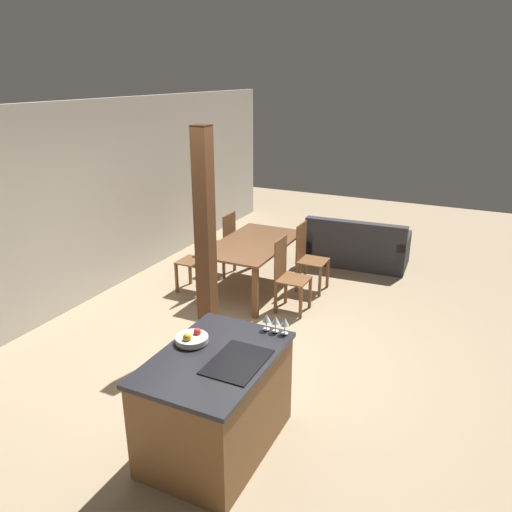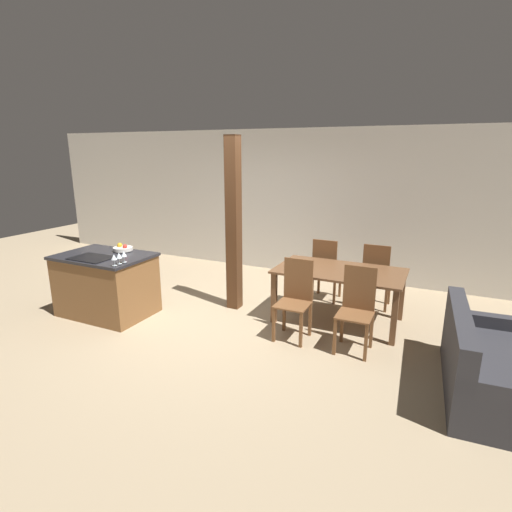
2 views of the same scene
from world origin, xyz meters
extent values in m
plane|color=#9E896B|center=(0.00, 0.00, 0.00)|extent=(16.00, 16.00, 0.00)
cube|color=beige|center=(0.00, 2.71, 1.35)|extent=(11.20, 0.08, 2.70)
cube|color=brown|center=(-1.48, -0.43, 0.42)|extent=(1.26, 0.85, 0.84)
cube|color=#232328|center=(-1.48, -0.43, 0.86)|extent=(1.30, 0.89, 0.04)
cube|color=black|center=(-1.48, -0.64, 0.89)|extent=(0.56, 0.40, 0.01)
cylinder|color=silver|center=(-1.38, -0.15, 0.92)|extent=(0.28, 0.28, 0.05)
sphere|color=red|center=(-1.32, -0.17, 0.96)|extent=(0.06, 0.06, 0.06)
sphere|color=gold|center=(-1.44, -0.15, 0.96)|extent=(0.07, 0.07, 0.07)
cylinder|color=silver|center=(-0.91, -0.80, 0.89)|extent=(0.06, 0.06, 0.00)
cylinder|color=silver|center=(-0.91, -0.80, 0.93)|extent=(0.01, 0.01, 0.07)
cone|color=silver|center=(-0.91, -0.80, 1.01)|extent=(0.07, 0.07, 0.07)
cylinder|color=silver|center=(-0.91, -0.72, 0.89)|extent=(0.06, 0.06, 0.00)
cylinder|color=silver|center=(-0.91, -0.72, 0.93)|extent=(0.01, 0.01, 0.07)
cone|color=silver|center=(-0.91, -0.72, 1.01)|extent=(0.07, 0.07, 0.07)
cylinder|color=silver|center=(-0.91, -0.63, 0.89)|extent=(0.06, 0.06, 0.00)
cylinder|color=silver|center=(-0.91, -0.63, 0.93)|extent=(0.01, 0.01, 0.07)
cone|color=silver|center=(-0.91, -0.63, 1.01)|extent=(0.07, 0.07, 0.07)
cube|color=brown|center=(1.60, 0.73, 0.73)|extent=(1.70, 0.97, 0.03)
cube|color=brown|center=(0.82, 0.31, 0.36)|extent=(0.07, 0.07, 0.71)
cube|color=brown|center=(2.39, 0.31, 0.36)|extent=(0.07, 0.07, 0.71)
cube|color=brown|center=(0.82, 1.15, 0.36)|extent=(0.07, 0.07, 0.71)
cube|color=brown|center=(2.39, 1.15, 0.36)|extent=(0.07, 0.07, 0.71)
cube|color=brown|center=(1.22, -0.05, 0.46)|extent=(0.40, 0.40, 0.02)
cube|color=brown|center=(1.22, 0.14, 0.73)|extent=(0.38, 0.02, 0.53)
cube|color=brown|center=(1.04, -0.23, 0.22)|extent=(0.04, 0.04, 0.45)
cube|color=brown|center=(1.40, -0.23, 0.22)|extent=(0.04, 0.04, 0.45)
cube|color=brown|center=(1.04, 0.13, 0.22)|extent=(0.04, 0.04, 0.45)
cube|color=brown|center=(1.40, 0.13, 0.22)|extent=(0.04, 0.04, 0.45)
cube|color=brown|center=(1.99, -0.05, 0.46)|extent=(0.40, 0.40, 0.02)
cube|color=brown|center=(1.99, 0.14, 0.73)|extent=(0.38, 0.02, 0.53)
cube|color=brown|center=(1.81, -0.23, 0.22)|extent=(0.04, 0.04, 0.45)
cube|color=brown|center=(2.16, -0.23, 0.22)|extent=(0.04, 0.04, 0.45)
cube|color=brown|center=(1.81, 0.13, 0.22)|extent=(0.04, 0.04, 0.45)
cube|color=brown|center=(2.16, 0.13, 0.22)|extent=(0.04, 0.04, 0.45)
cube|color=brown|center=(1.22, 1.51, 0.46)|extent=(0.40, 0.40, 0.02)
cube|color=brown|center=(1.22, 1.32, 0.73)|extent=(0.38, 0.02, 0.53)
cube|color=brown|center=(1.40, 1.69, 0.22)|extent=(0.04, 0.04, 0.45)
cube|color=brown|center=(1.04, 1.69, 0.22)|extent=(0.04, 0.04, 0.45)
cube|color=brown|center=(1.40, 1.34, 0.22)|extent=(0.04, 0.04, 0.45)
cube|color=brown|center=(1.04, 1.34, 0.22)|extent=(0.04, 0.04, 0.45)
cube|color=brown|center=(1.99, 1.51, 0.46)|extent=(0.40, 0.40, 0.02)
cube|color=brown|center=(1.99, 1.32, 0.73)|extent=(0.38, 0.02, 0.53)
cube|color=brown|center=(2.16, 1.69, 0.22)|extent=(0.04, 0.04, 0.45)
cube|color=brown|center=(1.81, 1.69, 0.22)|extent=(0.04, 0.04, 0.45)
cube|color=brown|center=(2.16, 1.34, 0.22)|extent=(0.04, 0.04, 0.45)
cube|color=brown|center=(1.81, 1.34, 0.22)|extent=(0.04, 0.04, 0.45)
cube|color=#2D2D33|center=(3.39, -0.36, 0.20)|extent=(0.91, 1.66, 0.41)
cube|color=#2D2D33|center=(3.06, -0.37, 0.61)|extent=(0.25, 1.63, 0.40)
cube|color=#2D2D33|center=(3.43, -1.09, 0.27)|extent=(0.83, 0.19, 0.55)
cube|color=#2D2D33|center=(3.35, 0.38, 0.27)|extent=(0.83, 0.19, 0.55)
cube|color=#4C2D19|center=(0.06, 0.57, 1.26)|extent=(0.18, 0.18, 2.52)
camera|label=1|loc=(-4.47, -2.24, 3.02)|focal=35.00mm
camera|label=2|loc=(2.79, -4.42, 2.30)|focal=28.00mm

